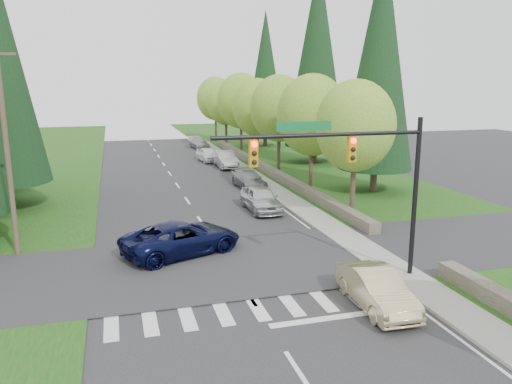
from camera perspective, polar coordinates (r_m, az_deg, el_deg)
name	(u,v)px	position (r m, az deg, el deg)	size (l,w,h in m)	color
ground	(287,354)	(16.18, 3.54, -17.95)	(120.00, 120.00, 0.00)	#28282B
grass_east	(361,192)	(38.45, 11.91, -0.02)	(14.00, 110.00, 0.06)	#154713
cross_street	(229,264)	(23.14, -3.14, -8.24)	(120.00, 8.00, 0.10)	#28282B
sidewalk_east	(276,191)	(37.88, 2.30, 0.11)	(1.80, 80.00, 0.13)	gray
curb_east	(265,192)	(37.62, 1.07, 0.04)	(0.20, 80.00, 0.13)	gray
stone_wall_north	(266,169)	(45.81, 1.19, 2.66)	(0.70, 40.00, 0.70)	#4C4438
traffic_signal	(355,165)	(20.09, 11.24, 3.08)	(8.70, 0.37, 6.80)	black
utility_pole	(7,149)	(25.74, -26.59, 4.38)	(1.60, 0.24, 10.00)	#473828
decid_tree_0	(355,126)	(30.60, 11.28, 7.41)	(4.80, 4.80, 8.37)	#38281C
decid_tree_1	(312,115)	(36.97, 6.45, 8.72)	(5.20, 5.20, 8.80)	#38281C
decid_tree_2	(279,108)	(43.44, 2.65, 9.52)	(5.00, 5.00, 8.82)	#38281C
decid_tree_3	(258,108)	(50.16, 0.18, 9.63)	(5.00, 5.00, 8.55)	#38281C
decid_tree_4	(241,101)	(56.91, -1.72, 10.37)	(5.40, 5.40, 9.18)	#38281C
decid_tree_5	(226,103)	(63.69, -3.48, 10.10)	(4.80, 4.80, 8.30)	#38281C
decid_tree_6	(215,99)	(70.54, -4.66, 10.59)	(5.20, 5.20, 8.86)	#38281C
conifer_e_a	(380,59)	(38.08, 13.97, 14.57)	(5.44, 5.44, 17.80)	#38281C
conifer_e_b	(317,54)	(51.15, 6.99, 15.34)	(6.12, 6.12, 19.80)	#38281C
conifer_e_c	(265,72)	(63.93, 1.09, 13.50)	(5.10, 5.10, 16.80)	#38281C
sedan_champagne	(376,289)	(19.25, 13.59, -10.71)	(1.52, 4.36, 1.44)	beige
suv_navy	(182,238)	(24.41, -8.46, -5.23)	(2.69, 5.83, 1.62)	#0A0F36
parked_car_a	(261,199)	(32.21, 0.57, -0.76)	(1.88, 4.67, 1.59)	#BBBAC0
parked_car_b	(249,180)	(39.17, -0.78, 1.42)	(1.84, 4.54, 1.32)	gray
parked_car_c	(225,159)	(48.67, -3.54, 3.76)	(1.70, 4.86, 1.60)	#B0B0B5
parked_car_d	(208,155)	(52.50, -5.55, 4.27)	(1.69, 4.21, 1.43)	silver
parked_car_e	(200,143)	(63.11, -6.47, 5.56)	(1.79, 4.39, 1.27)	#A6A6AA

